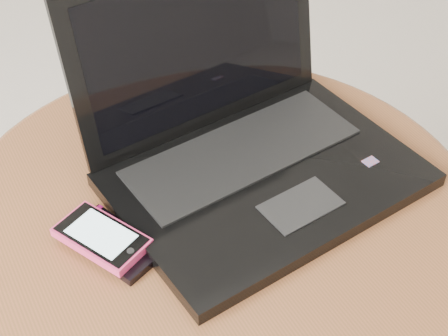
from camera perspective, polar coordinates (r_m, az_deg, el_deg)
table at (r=0.93m, az=-0.59°, el=-8.40°), size 0.70×0.70×0.55m
laptop at (r=0.86m, az=1.93°, el=2.43°), size 0.41×0.35×0.25m
phone_black at (r=0.80m, az=-9.55°, el=-6.44°), size 0.10×0.13×0.01m
phone_pink at (r=0.79m, az=-10.56°, el=-5.91°), size 0.10×0.13×0.01m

